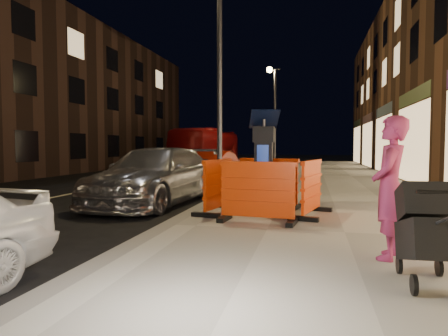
% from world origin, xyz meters
% --- Properties ---
extents(ground_plane, '(120.00, 120.00, 0.00)m').
position_xyz_m(ground_plane, '(0.00, 0.00, 0.00)').
color(ground_plane, black).
rests_on(ground_plane, ground).
extents(sidewalk, '(6.00, 60.00, 0.15)m').
position_xyz_m(sidewalk, '(3.00, 0.00, 0.07)').
color(sidewalk, '#99968B').
rests_on(sidewalk, ground).
extents(kerb, '(0.30, 60.00, 0.15)m').
position_xyz_m(kerb, '(0.00, 0.00, 0.07)').
color(kerb, slate).
rests_on(kerb, ground).
extents(parking_kiosk, '(0.73, 0.73, 1.97)m').
position_xyz_m(parking_kiosk, '(1.52, 1.45, 1.14)').
color(parking_kiosk, black).
rests_on(parking_kiosk, sidewalk).
extents(barrier_front, '(1.47, 0.74, 1.10)m').
position_xyz_m(barrier_front, '(1.52, 0.50, 0.70)').
color(barrier_front, red).
rests_on(barrier_front, sidewalk).
extents(barrier_back, '(1.51, 0.92, 1.10)m').
position_xyz_m(barrier_back, '(1.52, 2.40, 0.70)').
color(barrier_back, red).
rests_on(barrier_back, sidewalk).
extents(barrier_kerbside, '(0.81, 1.49, 1.10)m').
position_xyz_m(barrier_kerbside, '(0.57, 1.45, 0.70)').
color(barrier_kerbside, red).
rests_on(barrier_kerbside, sidewalk).
extents(barrier_bldgside, '(0.90, 1.51, 1.10)m').
position_xyz_m(barrier_bldgside, '(2.47, 1.45, 0.70)').
color(barrier_bldgside, red).
rests_on(barrier_bldgside, sidewalk).
extents(car_silver, '(2.53, 5.27, 1.48)m').
position_xyz_m(car_silver, '(-1.55, 3.26, 0.00)').
color(car_silver, silver).
rests_on(car_silver, ground).
extents(car_red, '(1.74, 4.15, 1.33)m').
position_xyz_m(car_red, '(-1.37, 8.28, 0.00)').
color(car_red, maroon).
rests_on(car_red, ground).
extents(bus_doubledecker, '(2.63, 9.76, 2.70)m').
position_xyz_m(bus_doubledecker, '(-4.74, 20.73, 0.00)').
color(bus_doubledecker, maroon).
rests_on(bus_doubledecker, ground).
extents(man, '(0.59, 0.73, 1.75)m').
position_xyz_m(man, '(3.41, -1.41, 1.03)').
color(man, '#982754').
rests_on(man, sidewalk).
extents(stroller, '(0.56, 0.82, 0.99)m').
position_xyz_m(stroller, '(3.61, -2.31, 0.64)').
color(stroller, black).
rests_on(stroller, sidewalk).
extents(street_lamp_mid, '(0.12, 0.12, 6.00)m').
position_xyz_m(street_lamp_mid, '(0.25, 3.00, 3.15)').
color(street_lamp_mid, '#3F3F44').
rests_on(street_lamp_mid, sidewalk).
extents(street_lamp_far, '(0.12, 0.12, 6.00)m').
position_xyz_m(street_lamp_far, '(0.25, 18.00, 3.15)').
color(street_lamp_far, '#3F3F44').
rests_on(street_lamp_far, sidewalk).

